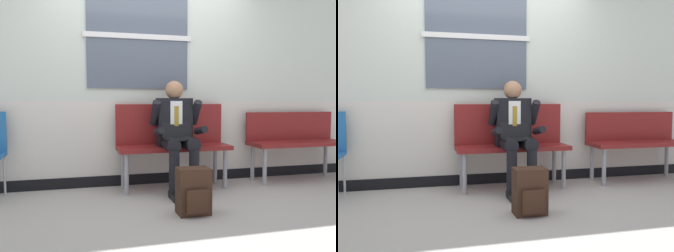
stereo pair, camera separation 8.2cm
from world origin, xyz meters
TOP-DOWN VIEW (x-y plane):
  - ground_plane at (0.00, 0.00)m, footprint 18.00×18.00m
  - station_wall at (-0.00, 0.68)m, footprint 6.33×0.17m
  - bench_with_person at (0.25, 0.41)m, footprint 1.32×0.42m
  - bench_empty at (1.90, 0.40)m, footprint 1.27×0.42m
  - person_seated at (0.25, 0.20)m, footprint 0.57×0.70m
  - backpack at (0.17, -0.60)m, footprint 0.29×0.23m

SIDE VIEW (x-z plane):
  - ground_plane at x=0.00m, z-range 0.00..0.00m
  - backpack at x=0.17m, z-range 0.00..0.42m
  - bench_empty at x=1.90m, z-range 0.10..0.98m
  - bench_with_person at x=0.25m, z-range 0.08..1.07m
  - person_seated at x=0.25m, z-range 0.05..1.30m
  - station_wall at x=0.00m, z-range 0.00..2.75m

